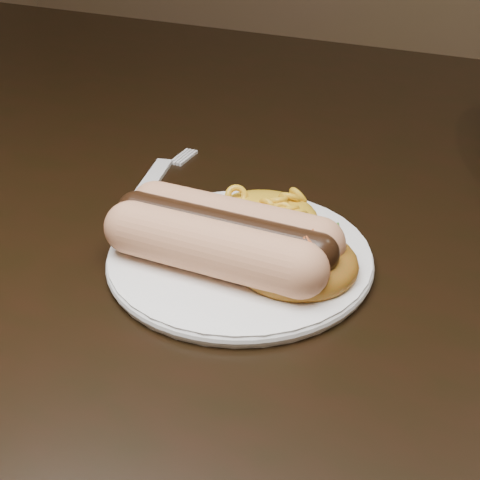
% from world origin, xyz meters
% --- Properties ---
extents(table, '(1.60, 0.90, 0.75)m').
position_xyz_m(table, '(0.00, 0.00, 0.66)').
color(table, black).
rests_on(table, floor).
extents(plate, '(0.21, 0.21, 0.01)m').
position_xyz_m(plate, '(0.05, -0.17, 0.76)').
color(plate, white).
rests_on(plate, table).
extents(hotdog, '(0.14, 0.07, 0.04)m').
position_xyz_m(hotdog, '(0.04, -0.18, 0.78)').
color(hotdog, tan).
rests_on(hotdog, plate).
extents(mac_and_cheese, '(0.09, 0.08, 0.03)m').
position_xyz_m(mac_and_cheese, '(0.05, -0.12, 0.78)').
color(mac_and_cheese, yellow).
rests_on(mac_and_cheese, plate).
extents(sour_cream, '(0.04, 0.04, 0.02)m').
position_xyz_m(sour_cream, '(-0.02, -0.15, 0.77)').
color(sour_cream, white).
rests_on(sour_cream, plate).
extents(taco_salad, '(0.09, 0.09, 0.04)m').
position_xyz_m(taco_salad, '(0.10, -0.17, 0.78)').
color(taco_salad, red).
rests_on(taco_salad, plate).
extents(fork, '(0.05, 0.13, 0.00)m').
position_xyz_m(fork, '(-0.08, -0.09, 0.75)').
color(fork, white).
rests_on(fork, table).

